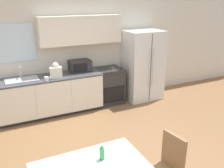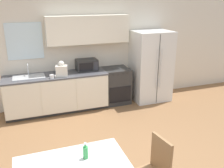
{
  "view_description": "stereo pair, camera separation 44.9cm",
  "coord_description": "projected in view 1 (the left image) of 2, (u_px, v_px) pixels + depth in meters",
  "views": [
    {
      "loc": [
        -1.48,
        -3.23,
        2.55
      ],
      "look_at": [
        0.36,
        0.6,
        1.05
      ],
      "focal_mm": 40.0,
      "sensor_mm": 36.0,
      "label": 1
    },
    {
      "loc": [
        -1.06,
        -3.4,
        2.55
      ],
      "look_at": [
        0.36,
        0.6,
        1.05
      ],
      "focal_mm": 40.0,
      "sensor_mm": 36.0,
      "label": 2
    }
  ],
  "objects": [
    {
      "name": "dining_chair_side",
      "position": [
        168.0,
        164.0,
        3.16
      ],
      "size": [
        0.45,
        0.45,
        0.93
      ],
      "rotation": [
        0.0,
        0.0,
        1.72
      ],
      "color": "#997047",
      "rests_on": "ground_plane"
    },
    {
      "name": "wall_back",
      "position": [
        66.0,
        47.0,
        5.76
      ],
      "size": [
        12.0,
        0.38,
        2.7
      ],
      "color": "beige",
      "rests_on": "ground_plane"
    },
    {
      "name": "kitchen_sink",
      "position": [
        22.0,
        79.0,
        5.23
      ],
      "size": [
        0.67,
        0.4,
        0.27
      ],
      "color": "#B7BABC",
      "rests_on": "kitchen_counter"
    },
    {
      "name": "kitchen_counter",
      "position": [
        51.0,
        95.0,
        5.61
      ],
      "size": [
        2.3,
        0.68,
        0.88
      ],
      "color": "#333333",
      "rests_on": "ground_plane"
    },
    {
      "name": "coffee_mug",
      "position": [
        47.0,
        79.0,
        5.2
      ],
      "size": [
        0.13,
        0.09,
        0.08
      ],
      "color": "white",
      "rests_on": "kitchen_counter"
    },
    {
      "name": "drink_bottle",
      "position": [
        102.0,
        153.0,
        2.86
      ],
      "size": [
        0.06,
        0.06,
        0.2
      ],
      "color": "#3FB259",
      "rests_on": "dining_table"
    },
    {
      "name": "grocery_bag_0",
      "position": [
        56.0,
        71.0,
        5.35
      ],
      "size": [
        0.28,
        0.25,
        0.34
      ],
      "rotation": [
        0.0,
        0.0,
        -0.16
      ],
      "color": "silver",
      "rests_on": "kitchen_counter"
    },
    {
      "name": "microwave",
      "position": [
        80.0,
        66.0,
        5.83
      ],
      "size": [
        0.49,
        0.36,
        0.26
      ],
      "color": "#282828",
      "rests_on": "kitchen_counter"
    },
    {
      "name": "ground_plane",
      "position": [
        108.0,
        157.0,
        4.19
      ],
      "size": [
        12.0,
        12.0,
        0.0
      ],
      "primitive_type": "plane",
      "color": "olive"
    },
    {
      "name": "refrigerator",
      "position": [
        142.0,
        65.0,
        6.39
      ],
      "size": [
        0.93,
        0.79,
        1.75
      ],
      "color": "silver",
      "rests_on": "ground_plane"
    },
    {
      "name": "oven_range",
      "position": [
        109.0,
        85.0,
        6.23
      ],
      "size": [
        0.62,
        0.61,
        0.88
      ],
      "color": "#2D2D2D",
      "rests_on": "ground_plane"
    }
  ]
}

